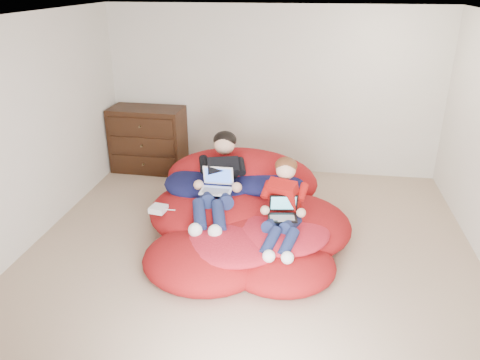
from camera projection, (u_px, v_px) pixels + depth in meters
The scene contains 9 objects.
room_shell at pixel (250, 235), 5.16m from camera, with size 5.10×5.10×2.77m.
dresser at pixel (148, 139), 7.31m from camera, with size 1.13×0.64×1.00m.
beanbag_pile at pixel (243, 215), 5.50m from camera, with size 2.42×2.51×0.92m.
cream_pillow at pixel (216, 161), 6.13m from camera, with size 0.49×0.31×0.31m, color beige.
older_boy at pixel (219, 176), 5.49m from camera, with size 0.49×1.40×0.79m.
younger_boy at pixel (283, 202), 4.96m from camera, with size 0.43×1.05×0.76m.
laptop_white at pixel (217, 184), 5.38m from camera, with size 0.36×0.32×0.26m.
laptop_black at pixel (283, 211), 4.94m from camera, with size 0.33×0.31×0.22m.
power_adapter at pixel (158, 209), 5.31m from camera, with size 0.17×0.17×0.06m, color white.
Camera 1 is at (0.57, -4.45, 2.85)m, focal length 35.00 mm.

